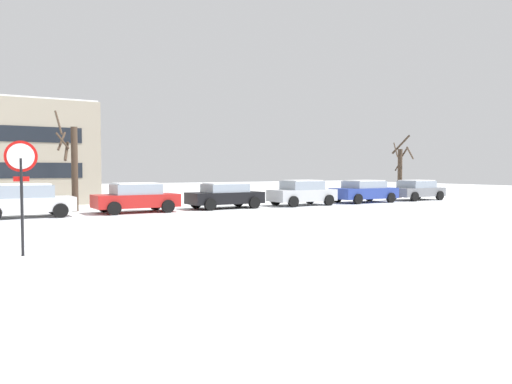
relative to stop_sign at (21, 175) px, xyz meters
name	(u,v)px	position (x,y,z in m)	size (l,w,h in m)	color
ground_plane	(65,240)	(1.33, 2.46, -1.98)	(120.00, 120.00, 0.00)	white
road_surface	(52,229)	(1.33, 5.55, -1.97)	(80.00, 8.18, 0.00)	silver
stop_sign	(21,175)	(0.00, 0.00, 0.00)	(0.74, 0.20, 2.82)	black
parked_car_white	(25,200)	(0.88, 10.58, -1.22)	(4.05, 2.11, 1.50)	white
parked_car_red	(136,197)	(5.83, 10.68, -1.23)	(4.09, 2.13, 1.47)	red
parked_car_black	(225,195)	(10.79, 10.81, -1.26)	(4.12, 2.10, 1.40)	black
parked_car_silver	(302,193)	(15.74, 10.57, -1.21)	(3.99, 2.11, 1.51)	silver
parked_car_blue	(364,191)	(20.70, 10.69, -1.23)	(4.41, 2.22, 1.44)	#283D93
parked_car_gray	(416,190)	(25.65, 10.85, -1.26)	(3.95, 2.19, 1.40)	slate
tree_far_right	(400,169)	(26.93, 13.59, 0.20)	(1.57, 2.04, 4.80)	#423326
tree_far_left	(73,165)	(3.27, 12.95, 0.38)	(1.03, 1.68, 5.14)	#423326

